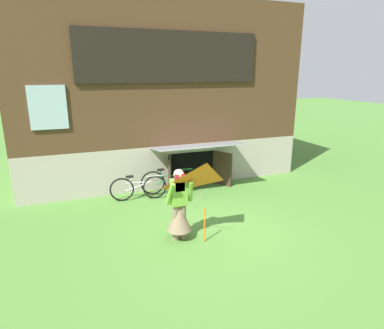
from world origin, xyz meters
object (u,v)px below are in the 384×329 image
bicycle_green (169,181)px  bicycle_silver (138,188)px  person (179,211)px  kite (207,187)px

bicycle_green → bicycle_silver: 0.96m
person → bicycle_silver: 2.54m
kite → bicycle_silver: size_ratio=1.09×
person → bicycle_silver: size_ratio=0.99×
bicycle_green → bicycle_silver: (-0.94, -0.20, -0.02)m
bicycle_green → kite: bearing=-86.6°
bicycle_green → bicycle_silver: size_ratio=1.06×
person → bicycle_silver: bearing=113.3°
kite → bicycle_green: 3.42m
bicycle_silver → bicycle_green: bearing=20.5°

